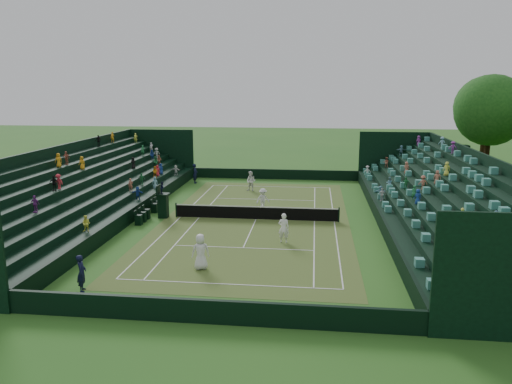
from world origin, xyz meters
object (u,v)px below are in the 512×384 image
umpire_chair (163,202)px  player_far_west (251,181)px  player_near_west (201,252)px  player_near_east (284,228)px  tennis_net (256,212)px  player_far_east (263,199)px

umpire_chair → player_far_west: bearing=62.8°
player_near_west → player_far_west: bearing=-110.7°
player_near_east → tennis_net: bearing=-65.4°
player_near_east → player_far_east: bearing=-74.9°
player_near_east → player_far_east: player_near_east is taller
tennis_net → player_near_west: (-1.68, -10.03, 0.41)m
player_near_west → umpire_chair: bearing=-83.5°
tennis_net → umpire_chair: 6.71m
player_far_west → player_far_east: size_ratio=1.07×
player_near_west → player_near_east: 6.36m
umpire_chair → player_far_east: (6.88, 3.01, -0.28)m
tennis_net → player_far_east: (0.20, 2.81, 0.32)m
player_near_west → player_near_east: size_ratio=1.03×
player_near_west → player_near_east: (3.95, 4.99, -0.03)m
umpire_chair → player_near_west: (5.00, -9.82, -0.18)m
umpire_chair → player_near_west: bearing=-63.0°
player_far_east → player_far_west: bearing=75.0°
player_far_east → tennis_net: bearing=-123.5°
tennis_net → player_far_east: bearing=86.0°
player_far_west → player_far_east: player_far_west is taller
tennis_net → player_near_west: size_ratio=6.23×
tennis_net → player_near_east: bearing=-65.8°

